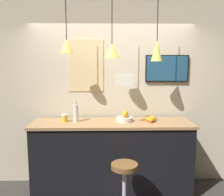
# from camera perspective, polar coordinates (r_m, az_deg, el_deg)

# --- Properties ---
(back_wall) EXTENTS (8.00, 0.06, 2.90)m
(back_wall) POSITION_cam_1_polar(r_m,az_deg,el_deg) (3.93, -0.13, 1.30)
(back_wall) COLOR beige
(back_wall) RESTS_ON ground_plane
(service_counter) EXTENTS (2.30, 0.61, 1.07)m
(service_counter) POSITION_cam_1_polar(r_m,az_deg,el_deg) (3.76, 0.00, -13.46)
(service_counter) COLOR black
(service_counter) RESTS_ON ground_plane
(bar_stool) EXTENTS (0.39, 0.39, 0.71)m
(bar_stool) POSITION_cam_1_polar(r_m,az_deg,el_deg) (3.23, 2.84, -18.90)
(bar_stool) COLOR #B7B7BC
(bar_stool) RESTS_ON ground_plane
(fruit_bowl) EXTENTS (0.24, 0.24, 0.15)m
(fruit_bowl) POSITION_cam_1_polar(r_m,az_deg,el_deg) (3.63, 2.94, -4.48)
(fruit_bowl) COLOR beige
(fruit_bowl) RESTS_ON service_counter
(orange_pile) EXTENTS (0.14, 0.23, 0.09)m
(orange_pile) POSITION_cam_1_polar(r_m,az_deg,el_deg) (3.67, 8.83, -4.71)
(orange_pile) COLOR orange
(orange_pile) RESTS_ON service_counter
(juice_bottle) EXTENTS (0.07, 0.07, 0.31)m
(juice_bottle) POSITION_cam_1_polar(r_m,az_deg,el_deg) (3.63, -8.25, -3.37)
(juice_bottle) COLOR silver
(juice_bottle) RESTS_ON service_counter
(spread_jar) EXTENTS (0.08, 0.08, 0.11)m
(spread_jar) POSITION_cam_1_polar(r_m,az_deg,el_deg) (3.67, -10.80, -4.52)
(spread_jar) COLOR gold
(spread_jar) RESTS_ON service_counter
(pendant_lamp_left) EXTENTS (0.17, 0.17, 0.76)m
(pendant_lamp_left) POSITION_cam_1_polar(r_m,az_deg,el_deg) (3.54, -10.31, 11.56)
(pendant_lamp_left) COLOR black
(pendant_lamp_middle) EXTENTS (0.20, 0.20, 0.82)m
(pendant_lamp_middle) POSITION_cam_1_polar(r_m,az_deg,el_deg) (3.50, -0.00, 10.79)
(pendant_lamp_middle) COLOR black
(pendant_lamp_right) EXTENTS (0.16, 0.16, 0.87)m
(pendant_lamp_right) POSITION_cam_1_polar(r_m,az_deg,el_deg) (3.57, 10.21, 10.56)
(pendant_lamp_right) COLOR black
(mounted_tv) EXTENTS (0.66, 0.04, 0.41)m
(mounted_tv) POSITION_cam_1_polar(r_m,az_deg,el_deg) (3.96, 12.43, 6.62)
(mounted_tv) COLOR black
(hanging_menu_board) EXTENTS (0.24, 0.01, 0.17)m
(hanging_menu_board) POSITION_cam_1_polar(r_m,az_deg,el_deg) (3.28, 2.78, 4.20)
(hanging_menu_board) COLOR white
(wall_poster) EXTENTS (0.54, 0.01, 0.80)m
(wall_poster) POSITION_cam_1_polar(r_m,az_deg,el_deg) (3.88, -5.98, 7.36)
(wall_poster) COLOR #DBBC84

